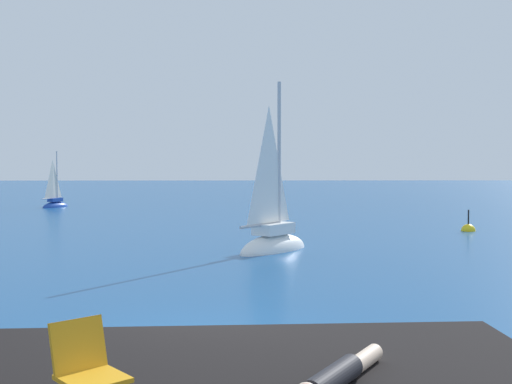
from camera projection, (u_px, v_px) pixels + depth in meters
name	position (u px, v px, depth m)	size (l,w,h in m)	color
ground_plane	(202.00, 347.00, 9.62)	(160.00, 160.00, 0.00)	navy
boulder_seaward	(278.00, 379.00, 8.19)	(1.14, 0.91, 0.63)	black
boulder_inland	(277.00, 376.00, 8.31)	(1.40, 1.12, 0.77)	black
sailboat_near	(273.00, 241.00, 19.84)	(2.72, 3.00, 5.77)	white
sailboat_far	(55.00, 204.00, 38.32)	(1.51, 2.02, 3.70)	#193D99
person_sunbather	(338.00, 375.00, 6.08)	(1.06, 1.56, 0.25)	black
beach_chair	(86.00, 364.00, 5.39)	(0.75, 0.76, 0.80)	orange
marker_buoy	(468.00, 231.00, 25.40)	(0.56, 0.56, 1.13)	yellow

